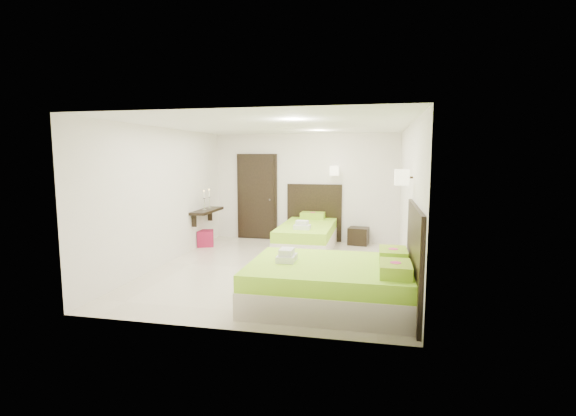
% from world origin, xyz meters
% --- Properties ---
extents(floor, '(5.50, 5.50, 0.00)m').
position_xyz_m(floor, '(0.00, 0.00, 0.00)').
color(floor, beige).
rests_on(floor, ground).
extents(bed_single, '(1.33, 2.22, 1.84)m').
position_xyz_m(bed_single, '(0.24, 1.72, 0.33)').
color(bed_single, beige).
rests_on(bed_single, ground).
extents(bed_double, '(2.26, 1.92, 1.87)m').
position_xyz_m(bed_double, '(1.20, -1.64, 0.33)').
color(bed_double, beige).
rests_on(bed_double, ground).
extents(nightstand, '(0.50, 0.46, 0.40)m').
position_xyz_m(nightstand, '(1.32, 2.49, 0.20)').
color(nightstand, black).
rests_on(nightstand, ground).
extents(ottoman, '(0.47, 0.47, 0.36)m').
position_xyz_m(ottoman, '(-2.12, 1.58, 0.18)').
color(ottoman, maroon).
rests_on(ottoman, ground).
extents(door, '(1.02, 0.15, 2.14)m').
position_xyz_m(door, '(-1.20, 2.70, 1.05)').
color(door, black).
rests_on(door, ground).
extents(console_shelf, '(0.35, 1.20, 0.78)m').
position_xyz_m(console_shelf, '(-2.08, 1.60, 0.82)').
color(console_shelf, black).
rests_on(console_shelf, ground).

